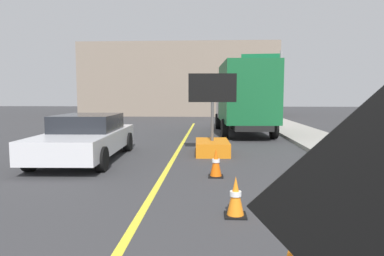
{
  "coord_description": "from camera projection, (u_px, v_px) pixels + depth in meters",
  "views": [
    {
      "loc": [
        1.15,
        0.46,
        1.98
      ],
      "look_at": [
        0.85,
        6.04,
        1.43
      ],
      "focal_mm": 31.43,
      "sensor_mm": 36.0,
      "label": 1
    }
  ],
  "objects": [
    {
      "name": "lane_center_stripe",
      "position": [
        143.0,
        211.0,
        5.76
      ],
      "size": [
        0.14,
        36.0,
        0.01
      ],
      "primitive_type": "cube",
      "color": "yellow",
      "rests_on": "ground"
    },
    {
      "name": "arrow_board_trailer",
      "position": [
        212.0,
        140.0,
        11.34
      ],
      "size": [
        1.6,
        1.84,
        2.7
      ],
      "color": "orange",
      "rests_on": "ground"
    },
    {
      "name": "box_truck",
      "position": [
        244.0,
        97.0,
        17.11
      ],
      "size": [
        2.79,
        7.03,
        3.52
      ],
      "color": "black",
      "rests_on": "ground"
    },
    {
      "name": "pickup_car",
      "position": [
        86.0,
        137.0,
        10.36
      ],
      "size": [
        2.26,
        4.99,
        1.38
      ],
      "color": "silver",
      "rests_on": "ground"
    },
    {
      "name": "highway_guide_sign",
      "position": [
        269.0,
        74.0,
        22.95
      ],
      "size": [
        2.79,
        0.31,
        5.0
      ],
      "color": "gray",
      "rests_on": "ground"
    },
    {
      "name": "far_building_block",
      "position": [
        180.0,
        81.0,
        33.99
      ],
      "size": [
        18.78,
        6.53,
        6.92
      ],
      "primitive_type": "cube",
      "color": "gray",
      "rests_on": "ground"
    },
    {
      "name": "traffic_cone_mid_lane",
      "position": [
        236.0,
        197.0,
        5.48
      ],
      "size": [
        0.36,
        0.36,
        0.67
      ],
      "color": "black",
      "rests_on": "ground"
    },
    {
      "name": "traffic_cone_far_lane",
      "position": [
        216.0,
        163.0,
        8.14
      ],
      "size": [
        0.36,
        0.36,
        0.7
      ],
      "color": "black",
      "rests_on": "ground"
    }
  ]
}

